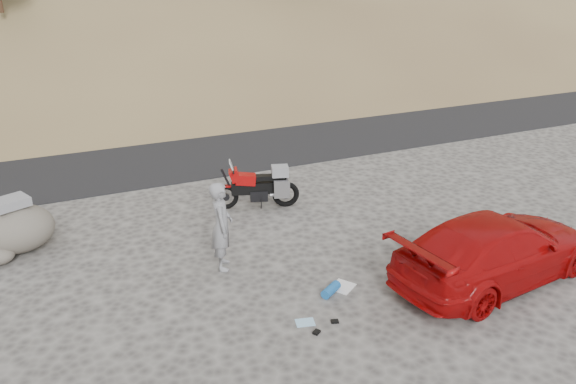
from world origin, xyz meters
The scene contains 12 objects.
ground centered at (0.00, 0.00, 0.00)m, with size 140.00×140.00×0.00m, color #44413F.
road centered at (0.00, 9.00, 0.00)m, with size 120.00×7.00×0.05m, color black.
motorcycle centered at (1.60, 3.02, 0.57)m, with size 2.17×1.03×1.33m.
man centered at (-0.23, 0.49, 0.00)m, with size 0.69×0.45×1.89m, color gray.
red_car centered at (4.58, -2.17, 0.00)m, with size 1.89×4.66×1.35m, color #9B0809.
boulder centered at (-4.13, 3.03, 0.54)m, with size 1.85×1.66×1.23m.
gear_white_cloth centered at (1.66, -1.23, 0.01)m, with size 0.45×0.40×0.02m, color white.
gear_blue_mat centered at (1.33, -1.35, 0.09)m, with size 0.19×0.19×0.46m, color #1C5EA8.
gear_bottle centered at (3.29, -1.76, 0.13)m, with size 0.09×0.09×0.25m, color #1C5EA8.
gear_glove_a centered at (0.96, -2.19, 0.02)m, with size 0.14×0.10×0.04m, color black.
gear_glove_b centered at (0.53, -2.34, 0.02)m, with size 0.13×0.10×0.04m, color black.
gear_blue_cloth centered at (0.48, -1.99, 0.01)m, with size 0.33×0.24×0.01m, color #97C7EA.
Camera 1 is at (-3.17, -9.44, 5.95)m, focal length 35.00 mm.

